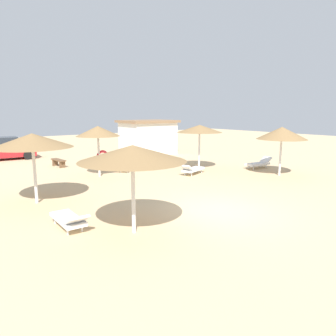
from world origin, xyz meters
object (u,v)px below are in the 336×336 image
parasol_0 (132,154)px  parked_car (6,149)px  parasol_1 (200,129)px  parasol_2 (98,132)px  lounger_1 (192,169)px  parasol_3 (282,133)px  lounger_0 (69,219)px  lounger_3 (259,163)px  bench_0 (59,162)px  beach_cabana (148,137)px  parasol_4 (32,141)px  lounger_2 (125,166)px

parasol_0 → parked_car: parasol_0 is taller
parasol_1 → parasol_2: (-5.92, 1.84, -0.05)m
lounger_1 → parasol_3: bearing=-40.3°
parasol_1 → lounger_0: size_ratio=1.47×
lounger_3 → bench_0: size_ratio=1.27×
beach_cabana → parasol_1: bearing=-100.6°
parasol_0 → beach_cabana: beach_cabana is taller
parasol_1 → bench_0: 9.55m
parasol_3 → parked_car: (-11.25, 16.12, -1.60)m
parasol_1 → parasol_4: 10.29m
parasol_4 → lounger_1: parasol_4 is taller
parasol_0 → lounger_3: (12.14, 4.46, -2.11)m
parasol_4 → lounger_0: (0.03, -3.56, -2.20)m
parasol_0 → parked_car: 18.49m
parasol_2 → lounger_3: (9.35, -3.84, -2.20)m
parked_car → lounger_3: bearing=-48.7°
parasol_0 → parasol_3: 11.35m
parasol_4 → lounger_2: (6.21, 3.77, -2.19)m
lounger_2 → beach_cabana: size_ratio=0.41×
parasol_0 → beach_cabana: bearing=54.8°
parasol_0 → lounger_1: (7.31, 5.53, -2.11)m
parasol_0 → lounger_3: size_ratio=1.64×
parasol_1 → beach_cabana: 8.22m
parasol_3 → bench_0: parasol_3 is taller
lounger_0 → lounger_1: lounger_1 is taller
parked_car → beach_cabana: beach_cabana is taller
lounger_0 → lounger_3: (13.59, 2.96, 0.00)m
beach_cabana → lounger_0: bearing=-132.0°
parasol_2 → lounger_2: 2.97m
parasol_3 → beach_cabana: size_ratio=0.62×
parked_car → parasol_1: bearing=-53.5°
parasol_0 → beach_cabana: size_ratio=0.71×
parasol_4 → beach_cabana: beach_cabana is taller
lounger_1 → beach_cabana: (2.92, 8.95, 1.15)m
parasol_1 → beach_cabana: beach_cabana is taller
parasol_3 → parasol_4: 12.89m
parasol_0 → parasol_2: size_ratio=1.12×
lounger_1 → parked_car: 14.89m
lounger_1 → bench_0: 9.07m
parasol_2 → lounger_2: parasol_2 is taller
lounger_0 → parasol_4: bearing=90.5°
lounger_0 → lounger_1: bearing=24.7°
parasol_3 → parasol_4: parasol_4 is taller
parasol_0 → lounger_0: (-1.44, 1.50, -2.11)m
bench_0 → parked_car: (-2.14, 5.54, 0.48)m
parasol_4 → parasol_2: bearing=37.3°
lounger_3 → parasol_0: bearing=-159.8°
bench_0 → parked_car: bearing=111.1°
lounger_0 → parked_car: parked_car is taller
parked_car → bench_0: bearing=-68.9°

